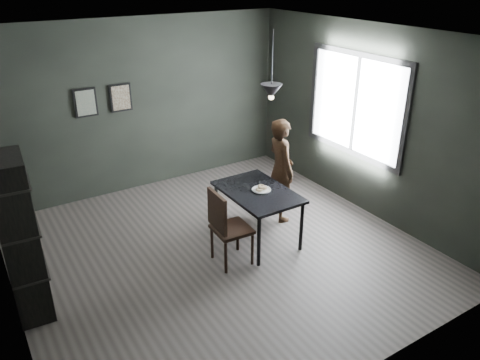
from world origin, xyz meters
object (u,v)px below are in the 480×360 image
cafe_table (258,196)px  pendant_lamp (271,91)px  shelf_unit (21,239)px  white_plate (261,190)px  woman (281,170)px  wood_chair (225,224)px

cafe_table → pendant_lamp: (0.25, 0.10, 1.38)m
shelf_unit → pendant_lamp: (3.17, 0.02, 1.13)m
white_plate → woman: (0.59, 0.36, 0.02)m
cafe_table → white_plate: white_plate is taller
cafe_table → white_plate: (0.04, -0.02, 0.08)m
pendant_lamp → wood_chair: bearing=-157.8°
wood_chair → shelf_unit: size_ratio=0.56×
cafe_table → pendant_lamp: size_ratio=1.39×
wood_chair → shelf_unit: (-2.25, 0.35, 0.33)m
wood_chair → pendant_lamp: size_ratio=1.19×
cafe_table → pendant_lamp: bearing=21.8°
white_plate → pendant_lamp: size_ratio=0.27×
white_plate → shelf_unit: 2.97m
shelf_unit → pendant_lamp: pendant_lamp is taller
cafe_table → pendant_lamp: 1.41m
woman → pendant_lamp: pendant_lamp is taller
cafe_table → pendant_lamp: pendant_lamp is taller
cafe_table → woman: woman is taller
pendant_lamp → cafe_table: bearing=-158.2°
cafe_table → woman: bearing=28.3°
cafe_table → white_plate: size_ratio=5.22×
wood_chair → woman: bearing=27.8°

